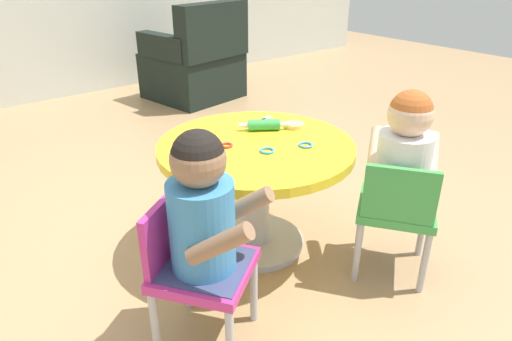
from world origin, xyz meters
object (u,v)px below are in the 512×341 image
Objects in this scene: child_chair_right at (396,210)px; seated_child_right at (404,154)px; seated_child_left at (203,209)px; armchair_dark at (196,64)px; child_chair_left at (195,266)px; craft_scissors at (259,121)px; craft_table at (256,171)px; rolling_pin at (264,125)px.

child_chair_right is 1.05× the size of seated_child_right.
seated_child_left is 0.60× the size of armchair_dark.
child_chair_left reaches higher than craft_scissors.
craft_table is 0.62m from seated_child_left.
seated_child_right is at bearing -75.99° from craft_scissors.
craft_scissors is (0.05, 0.10, -0.02)m from rolling_pin.
armchair_dark is (1.55, 2.46, 0.00)m from child_chair_left.
rolling_pin is 0.11m from craft_scissors.
craft_table is 0.60m from child_chair_right.
craft_table is at bearing -131.73° from craft_scissors.
craft_table is 0.29m from craft_scissors.
child_chair_left is 2.65× the size of rolling_pin.
craft_scissors reaches higher than craft_table.
rolling_pin is (-0.19, 0.61, 0.23)m from child_chair_right.
seated_child_left is at bearing -144.23° from rolling_pin.
seated_child_right is at bearing -54.71° from craft_table.
craft_scissors is at bearing -113.90° from armchair_dark.
rolling_pin is at bearing 32.76° from child_chair_left.
seated_child_left reaches higher than child_chair_left.
craft_table is 1.56× the size of child_chair_left.
child_chair_right is at bearing -105.29° from armchair_dark.
seated_child_right is 3.65× the size of craft_scissors.
seated_child_left is 0.76m from rolling_pin.
child_chair_left is 0.23m from seated_child_left.
child_chair_left is at bearing -122.24° from armchair_dark.
child_chair_right is 2.76m from armchair_dark.
craft_table is 4.13× the size of rolling_pin.
rolling_pin reaches higher than craft_scissors.
seated_child_right is at bearing -11.64° from child_chair_left.
armchair_dark is (0.73, 2.66, 0.00)m from child_chair_right.
child_chair_left is 1.00× the size of child_chair_right.
craft_table is 0.60m from child_chair_left.
rolling_pin reaches higher than child_chair_right.
craft_table is at bearing 35.17° from seated_child_left.
child_chair_left is at bearing -147.24° from rolling_pin.
armchair_dark is at bearing 74.71° from child_chair_right.
craft_scissors is (0.17, 0.20, 0.13)m from craft_table.
child_chair_left is at bearing -143.51° from craft_scissors.
child_chair_left and child_chair_right have the same top height.
armchair_dark is 6.08× the size of craft_scissors.
seated_child_right is at bearing -69.47° from rolling_pin.
craft_table is 1.64× the size of seated_child_left.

